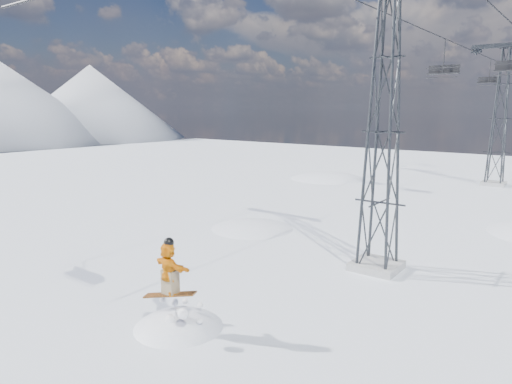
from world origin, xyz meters
The scene contains 8 objects.
ground centered at (0.00, 0.00, 0.00)m, with size 120.00×120.00×0.00m, color white.
snow_terrain centered at (-4.77, 21.24, -9.59)m, with size 39.00×37.00×22.00m.
lift_tower_near centered at (0.80, 8.00, 5.47)m, with size 5.20×1.80×11.43m.
lift_tower_far centered at (0.80, 33.00, 5.47)m, with size 5.20×1.80×11.43m.
haul_cables centered at (0.80, 19.50, 10.85)m, with size 4.46×51.00×0.06m.
snowboarder_jump centered at (-2.00, -0.21, -1.64)m, with size 4.40×4.40×6.76m.
lift_chair_far centered at (-1.40, 23.76, 8.85)m, with size 2.02×0.58×2.50m.
lift_chair_extra centered at (-1.40, 39.27, 8.89)m, with size 1.97×0.57×2.45m.
Camera 1 is at (7.40, -8.91, 6.43)m, focal length 32.00 mm.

